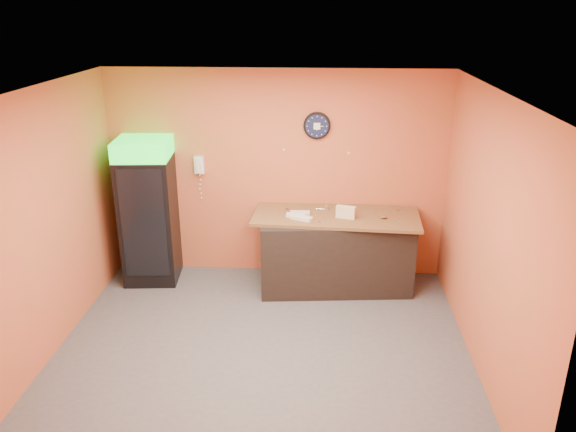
{
  "coord_description": "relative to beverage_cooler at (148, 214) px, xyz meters",
  "views": [
    {
      "loc": [
        0.61,
        -5.19,
        3.56
      ],
      "look_at": [
        0.24,
        0.6,
        1.35
      ],
      "focal_mm": 35.0,
      "sensor_mm": 36.0,
      "label": 1
    }
  ],
  "objects": [
    {
      "name": "wrapped_sandwich_left",
      "position": [
        1.97,
        -0.13,
        0.08
      ],
      "size": [
        0.25,
        0.11,
        0.04
      ],
      "primitive_type": "cube",
      "rotation": [
        0.0,
        0.0,
        -0.06
      ],
      "color": "silver",
      "rests_on": "butcher_paper"
    },
    {
      "name": "prep_counter",
      "position": [
        2.48,
        -0.04,
        -0.47
      ],
      "size": [
        2.01,
        1.04,
        0.97
      ],
      "primitive_type": "cube",
      "rotation": [
        0.0,
        0.0,
        0.1
      ],
      "color": "black",
      "rests_on": "floor"
    },
    {
      "name": "beverage_cooler",
      "position": [
        0.0,
        0.0,
        0.0
      ],
      "size": [
        0.74,
        0.75,
        1.95
      ],
      "rotation": [
        0.0,
        0.0,
        0.09
      ],
      "color": "black",
      "rests_on": "floor"
    },
    {
      "name": "ceiling",
      "position": [
        1.68,
        -1.61,
        1.85
      ],
      "size": [
        4.5,
        4.0,
        0.02
      ],
      "primitive_type": "cube",
      "color": "white",
      "rests_on": "back_wall"
    },
    {
      "name": "butcher_paper",
      "position": [
        2.48,
        -0.04,
        0.04
      ],
      "size": [
        2.17,
        0.99,
        0.04
      ],
      "primitive_type": "cube",
      "rotation": [
        0.0,
        0.0,
        -0.06
      ],
      "color": "brown",
      "rests_on": "prep_counter"
    },
    {
      "name": "right_wall",
      "position": [
        3.93,
        -1.61,
        0.45
      ],
      "size": [
        0.02,
        4.0,
        2.8
      ],
      "primitive_type": "cube",
      "color": "#D6573C",
      "rests_on": "floor"
    },
    {
      "name": "left_wall",
      "position": [
        -0.57,
        -1.61,
        0.45
      ],
      "size": [
        0.02,
        4.0,
        2.8
      ],
      "primitive_type": "cube",
      "color": "#D6573C",
      "rests_on": "floor"
    },
    {
      "name": "wrapped_sandwich_right",
      "position": [
        2.02,
        -0.04,
        0.08
      ],
      "size": [
        0.25,
        0.1,
        0.04
      ],
      "primitive_type": "cube",
      "rotation": [
        0.0,
        0.0,
        0.02
      ],
      "color": "silver",
      "rests_on": "butcher_paper"
    },
    {
      "name": "sub_roll_stack",
      "position": [
        2.6,
        -0.13,
        0.14
      ],
      "size": [
        0.26,
        0.15,
        0.15
      ],
      "rotation": [
        0.0,
        0.0,
        -0.27
      ],
      "color": "#F7E5C0",
      "rests_on": "butcher_paper"
    },
    {
      "name": "back_wall",
      "position": [
        1.68,
        0.39,
        0.45
      ],
      "size": [
        4.5,
        0.02,
        2.8
      ],
      "primitive_type": "cube",
      "color": "#D6573C",
      "rests_on": "floor"
    },
    {
      "name": "floor",
      "position": [
        1.68,
        -1.61,
        -0.95
      ],
      "size": [
        4.5,
        4.5,
        0.0
      ],
      "primitive_type": "plane",
      "color": "#47474C",
      "rests_on": "ground"
    },
    {
      "name": "wrapped_sandwich_mid",
      "position": [
        2.04,
        -0.23,
        0.08
      ],
      "size": [
        0.3,
        0.22,
        0.04
      ],
      "primitive_type": "cube",
      "rotation": [
        0.0,
        0.0,
        -0.43
      ],
      "color": "silver",
      "rests_on": "butcher_paper"
    },
    {
      "name": "wall_clock",
      "position": [
        2.21,
        0.36,
        1.13
      ],
      "size": [
        0.35,
        0.06,
        0.35
      ],
      "color": "black",
      "rests_on": "back_wall"
    },
    {
      "name": "wall_phone",
      "position": [
        0.65,
        0.34,
        0.58
      ],
      "size": [
        0.13,
        0.11,
        0.24
      ],
      "color": "white",
      "rests_on": "back_wall"
    },
    {
      "name": "kitchen_tool",
      "position": [
        2.35,
        0.15,
        0.09
      ],
      "size": [
        0.06,
        0.06,
        0.06
      ],
      "primitive_type": "cylinder",
      "color": "silver",
      "rests_on": "butcher_paper"
    }
  ]
}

